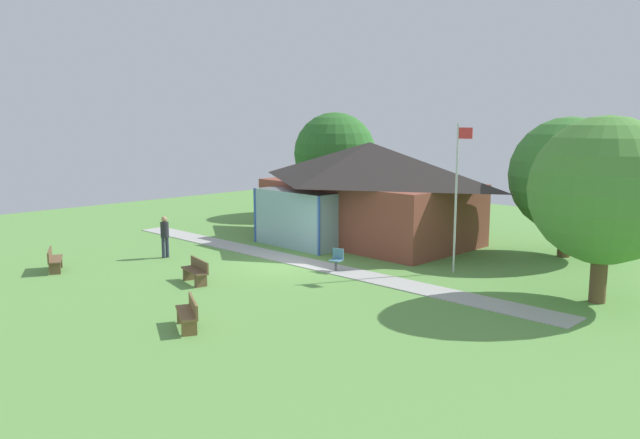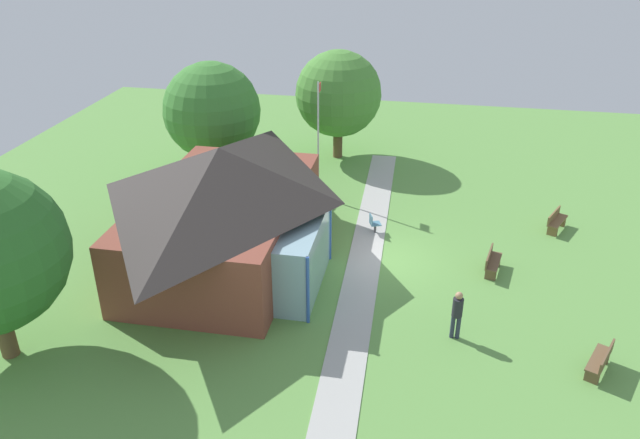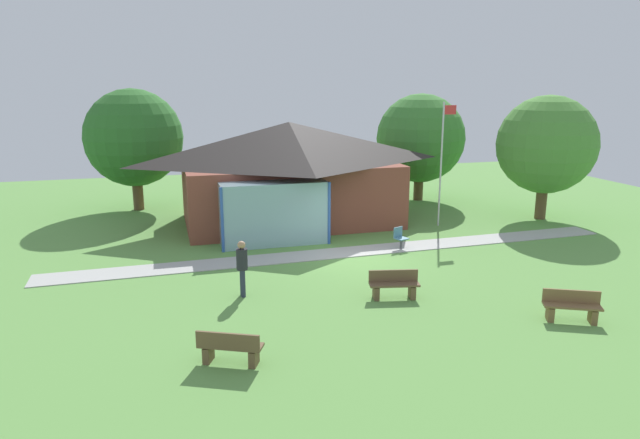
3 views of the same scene
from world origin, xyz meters
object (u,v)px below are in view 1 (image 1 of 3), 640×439
Objects in this scene: bench_front_center at (196,272)px; pavilion at (366,190)px; bench_front_left at (54,261)px; flagpole at (457,192)px; tree_behind_pavilion_left at (335,154)px; tree_east_hedge at (605,191)px; tree_behind_pavilion_right at (568,176)px; visitor_strolling_lawn at (165,233)px; bench_front_right at (188,315)px; patio_chair_lawn_spare at (337,261)px.

pavilion is at bearing -72.88° from bench_front_center.
bench_front_center is 5.99m from bench_front_left.
flagpole is (6.47, -2.32, 0.65)m from pavilion.
tree_east_hedge is (18.61, -7.31, -0.13)m from tree_behind_pavilion_left.
tree_behind_pavilion_left is at bearing 173.92° from tree_behind_pavilion_right.
visitor_strolling_lawn is (0.90, 4.23, 0.62)m from bench_front_left.
tree_east_hedge is at bearing -97.20° from bench_front_right.
bench_front_right is (3.99, -2.89, 0.00)m from bench_front_center.
flagpole is 15.15m from tree_behind_pavilion_left.
visitor_strolling_lawn is 0.29× the size of tree_behind_pavilion_left.
tree_behind_pavilion_right is 6.81m from tree_east_hedge.
tree_behind_pavilion_right is (4.86, 8.66, 2.99)m from patio_chair_lawn_spare.
bench_front_left and bench_front_right have the same top height.
patio_chair_lawn_spare is at bearing -137.07° from flagpole.
bench_front_right is at bearing -98.09° from flagpole.
pavilion is 1.80× the size of tree_behind_pavilion_right.
tree_behind_pavilion_right reaches higher than flagpole.
patio_chair_lawn_spare is 14.72m from tree_behind_pavilion_left.
tree_behind_pavilion_right is at bearing 73.90° from flagpole.
bench_front_right is (9.26, -0.05, 0.00)m from bench_front_left.
tree_behind_pavilion_left is (-7.78, 15.00, 3.26)m from bench_front_center.
tree_east_hedge is at bearing 112.20° from visitor_strolling_lawn.
visitor_strolling_lawn reaches higher than bench_front_center.
patio_chair_lawn_spare is 0.15× the size of tree_behind_pavilion_right.
flagpole is 3.60× the size of bench_front_right.
pavilion is 10.32m from bench_front_center.
bench_front_center is at bearing -125.38° from flagpole.
tree_east_hedge is at bearing -21.44° from tree_behind_pavilion_left.
pavilion is 9.43m from visitor_strolling_lawn.
tree_east_hedge is at bearing -11.47° from pavilion.
flagpole is at bearing -72.41° from bench_front_right.
bench_front_right is (4.95, -12.96, -2.01)m from pavilion.
bench_front_center is at bearing 43.77° from patio_chair_lawn_spare.
patio_chair_lawn_spare is (2.28, 4.75, 0.01)m from bench_front_center.
visitor_strolling_lawn is at bearing -111.44° from pavilion.
tree_behind_pavilion_left is (-10.06, 10.24, 3.25)m from patio_chair_lawn_spare.
pavilion reaches higher than bench_front_right.
flagpole is 11.07m from bench_front_right.
patio_chair_lawn_spare is at bearing -58.72° from pavilion.
visitor_strolling_lawn is (-8.36, 4.28, 0.62)m from bench_front_right.
bench_front_center is 13.64m from tree_east_hedge.
patio_chair_lawn_spare is (-3.23, -3.00, -2.65)m from flagpole.
tree_east_hedge is at bearing 178.33° from patio_chair_lawn_spare.
tree_east_hedge is (11.79, -2.39, 1.12)m from pavilion.
bench_front_right is 16.86m from tree_behind_pavilion_right.
tree_east_hedge reaches higher than bench_front_left.
visitor_strolling_lawn is at bearing -1.42° from bench_front_right.
pavilion is 12.15× the size of patio_chair_lawn_spare.
pavilion is 14.02m from bench_front_right.
flagpole is 0.95× the size of tree_east_hedge.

